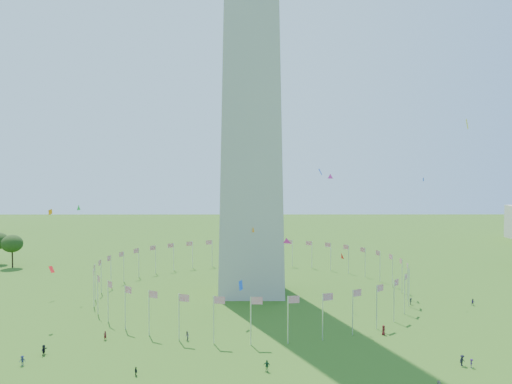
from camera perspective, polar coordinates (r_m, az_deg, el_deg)
ground at (r=87.48m, az=-0.65°, el=-19.23°), size 600.00×600.00×0.00m
flag_ring at (r=134.26m, az=-0.49°, el=-9.60°), size 80.24×80.24×9.00m
crowd at (r=86.57m, az=2.84°, el=-18.86°), size 92.26×79.17×1.92m
kites_aloft at (r=108.33m, az=2.06°, el=-4.66°), size 114.82×50.77×37.27m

